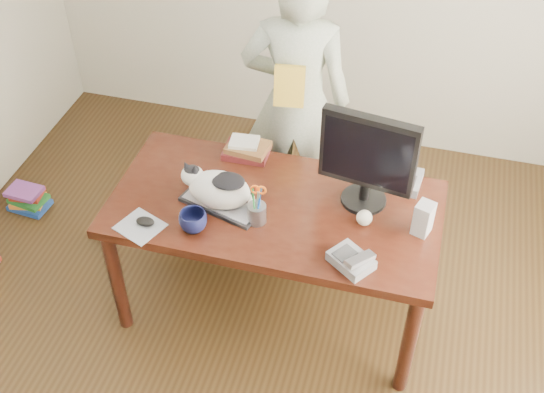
{
  "coord_description": "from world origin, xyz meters",
  "views": [
    {
      "loc": [
        0.62,
        -1.73,
        3.0
      ],
      "look_at": [
        0.0,
        0.55,
        0.85
      ],
      "focal_mm": 45.0,
      "sensor_mm": 36.0,
      "label": 1
    }
  ],
  "objects": [
    {
      "name": "calculator",
      "position": [
        0.6,
        0.92,
        0.78
      ],
      "size": [
        0.15,
        0.19,
        0.06
      ],
      "rotation": [
        0.0,
        0.0,
        -0.09
      ],
      "color": "slate",
      "rests_on": "desk"
    },
    {
      "name": "mousepad",
      "position": [
        -0.57,
        0.29,
        0.75
      ],
      "size": [
        0.25,
        0.24,
        0.0
      ],
      "rotation": [
        0.0,
        0.0,
        -0.39
      ],
      "color": "#9DA1A8",
      "rests_on": "desk"
    },
    {
      "name": "book_pile_b",
      "position": [
        -1.72,
        0.95,
        0.07
      ],
      "size": [
        0.26,
        0.2,
        0.15
      ],
      "color": "#1A419E",
      "rests_on": "ground"
    },
    {
      "name": "desk",
      "position": [
        0.0,
        0.68,
        0.6
      ],
      "size": [
        1.6,
        0.8,
        0.75
      ],
      "color": "black",
      "rests_on": "ground"
    },
    {
      "name": "coffee_mug",
      "position": [
        -0.32,
        0.34,
        0.8
      ],
      "size": [
        0.18,
        0.18,
        0.1
      ],
      "primitive_type": "imported",
      "rotation": [
        0.0,
        0.0,
        0.93
      ],
      "color": "black",
      "rests_on": "desk"
    },
    {
      "name": "pen_cup",
      "position": [
        -0.05,
        0.47,
        0.81
      ],
      "size": [
        0.1,
        0.1,
        0.23
      ],
      "rotation": [
        0.0,
        0.0,
        0.09
      ],
      "color": "gray",
      "rests_on": "desk"
    },
    {
      "name": "held_book",
      "position": [
        -0.08,
        1.18,
        1.05
      ],
      "size": [
        0.17,
        0.11,
        0.22
      ],
      "rotation": [
        0.0,
        0.0,
        0.13
      ],
      "color": "gold",
      "rests_on": "person"
    },
    {
      "name": "keyboard",
      "position": [
        -0.25,
        0.52,
        0.76
      ],
      "size": [
        0.42,
        0.25,
        0.02
      ],
      "rotation": [
        0.0,
        0.0,
        -0.28
      ],
      "color": "black",
      "rests_on": "desk"
    },
    {
      "name": "mouse",
      "position": [
        -0.55,
        0.31,
        0.77
      ],
      "size": [
        0.1,
        0.09,
        0.04
      ],
      "rotation": [
        0.0,
        0.0,
        -0.39
      ],
      "color": "black",
      "rests_on": "mousepad"
    },
    {
      "name": "book_stack",
      "position": [
        -0.24,
        0.94,
        0.79
      ],
      "size": [
        0.24,
        0.18,
        0.09
      ],
      "rotation": [
        0.0,
        0.0,
        -0.02
      ],
      "color": "#491316",
      "rests_on": "desk"
    },
    {
      "name": "baseball",
      "position": [
        0.44,
        0.59,
        0.79
      ],
      "size": [
        0.08,
        0.08,
        0.08
      ],
      "rotation": [
        0.0,
        0.0,
        0.32
      ],
      "color": "white",
      "rests_on": "desk"
    },
    {
      "name": "speaker",
      "position": [
        0.7,
        0.6,
        0.83
      ],
      "size": [
        0.1,
        0.1,
        0.17
      ],
      "rotation": [
        0.0,
        0.0,
        -0.33
      ],
      "color": "#ADADB0",
      "rests_on": "desk"
    },
    {
      "name": "room",
      "position": [
        0.0,
        0.0,
        1.35
      ],
      "size": [
        4.5,
        4.5,
        4.5
      ],
      "color": "black",
      "rests_on": "ground"
    },
    {
      "name": "monitor",
      "position": [
        0.41,
        0.72,
        1.04
      ],
      "size": [
        0.45,
        0.25,
        0.51
      ],
      "rotation": [
        0.0,
        0.0,
        -0.16
      ],
      "color": "black",
      "rests_on": "desk"
    },
    {
      "name": "person",
      "position": [
        -0.08,
        1.35,
        0.84
      ],
      "size": [
        0.66,
        0.48,
        1.68
      ],
      "primitive_type": "imported",
      "rotation": [
        0.0,
        0.0,
        3.27
      ],
      "color": "silver",
      "rests_on": "ground"
    },
    {
      "name": "cat",
      "position": [
        -0.26,
        0.53,
        0.87
      ],
      "size": [
        0.39,
        0.26,
        0.22
      ],
      "rotation": [
        0.0,
        0.0,
        -0.28
      ],
      "color": "white",
      "rests_on": "keyboard"
    },
    {
      "name": "phone",
      "position": [
        0.43,
        0.32,
        0.78
      ],
      "size": [
        0.23,
        0.22,
        0.09
      ],
      "rotation": [
        0.0,
        0.0,
        -0.62
      ],
      "color": "slate",
      "rests_on": "desk"
    }
  ]
}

